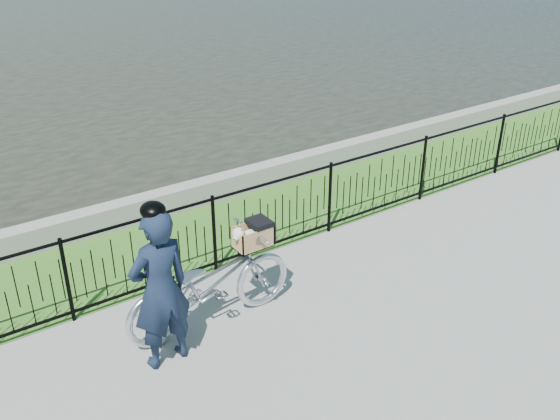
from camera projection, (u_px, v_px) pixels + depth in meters
ground at (345, 301)px, 8.02m from camera, size 120.00×120.00×0.00m
grass_strip at (240, 223)px, 9.92m from camera, size 60.00×2.00×0.01m
quay_wall at (209, 190)px, 10.57m from camera, size 60.00×0.30×0.40m
fence at (275, 215)px, 8.93m from camera, size 14.00×0.06×1.15m
bicycle_rig at (211, 283)px, 7.36m from camera, size 2.17×0.76×1.23m
cyclist at (160, 288)px, 6.58m from camera, size 0.72×0.51×1.95m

